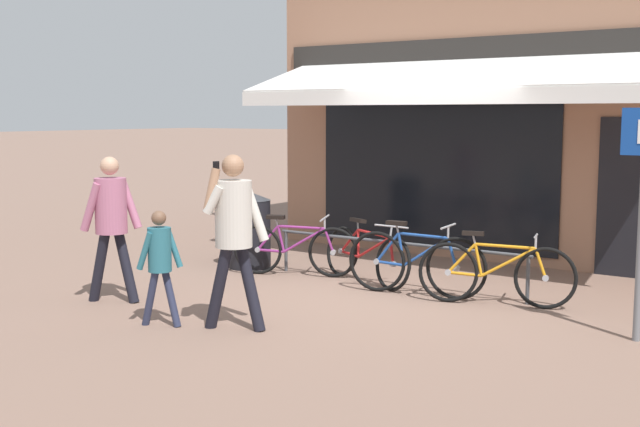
{
  "coord_description": "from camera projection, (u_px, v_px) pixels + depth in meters",
  "views": [
    {
      "loc": [
        4.73,
        -8.34,
        2.15
      ],
      "look_at": [
        -0.24,
        -1.12,
        1.05
      ],
      "focal_mm": 45.0,
      "sensor_mm": 36.0,
      "label": 1
    }
  ],
  "objects": [
    {
      "name": "ground_plane",
      "position": [
        389.0,
        291.0,
        9.74
      ],
      "size": [
        160.0,
        160.0,
        0.0
      ],
      "primitive_type": "plane",
      "color": "#846656"
    },
    {
      "name": "shop_front",
      "position": [
        523.0,
        55.0,
        12.58
      ],
      "size": [
        7.03,
        4.58,
        6.12
      ],
      "color": "#9E7056",
      "rests_on": "ground_plane"
    },
    {
      "name": "bike_rack_rail",
      "position": [
        395.0,
        249.0,
        9.96
      ],
      "size": [
        3.51,
        0.04,
        0.57
      ],
      "color": "#47494F",
      "rests_on": "ground_plane"
    },
    {
      "name": "bicycle_purple",
      "position": [
        295.0,
        249.0,
        10.61
      ],
      "size": [
        1.6,
        0.74,
        0.81
      ],
      "rotation": [
        0.02,
        0.0,
        0.39
      ],
      "color": "black",
      "rests_on": "ground_plane"
    },
    {
      "name": "bicycle_red",
      "position": [
        366.0,
        255.0,
        10.2
      ],
      "size": [
        1.68,
        0.81,
        0.82
      ],
      "rotation": [
        -0.16,
        0.0,
        -0.39
      ],
      "color": "black",
      "rests_on": "ground_plane"
    },
    {
      "name": "bicycle_blue",
      "position": [
        415.0,
        263.0,
        9.46
      ],
      "size": [
        1.72,
        0.52,
        0.88
      ],
      "rotation": [
        -0.02,
        0.0,
        0.14
      ],
      "color": "black",
      "rests_on": "ground_plane"
    },
    {
      "name": "bicycle_orange",
      "position": [
        496.0,
        273.0,
        8.99
      ],
      "size": [
        1.71,
        0.71,
        0.84
      ],
      "rotation": [
        -0.08,
        0.0,
        0.29
      ],
      "color": "black",
      "rests_on": "ground_plane"
    },
    {
      "name": "pedestrian_adult",
      "position": [
        234.0,
        223.0,
        7.88
      ],
      "size": [
        0.61,
        0.6,
        1.77
      ],
      "rotation": [
        0.0,
        0.0,
        3.1
      ],
      "color": "black",
      "rests_on": "ground_plane"
    },
    {
      "name": "pedestrian_child",
      "position": [
        160.0,
        256.0,
        8.06
      ],
      "size": [
        0.4,
        0.38,
        1.19
      ],
      "rotation": [
        0.0,
        0.0,
        3.13
      ],
      "color": "#282D47",
      "rests_on": "ground_plane"
    },
    {
      "name": "pedestrian_second_adult",
      "position": [
        111.0,
        214.0,
        9.07
      ],
      "size": [
        0.57,
        0.58,
        1.68
      ],
      "rotation": [
        0.0,
        0.0,
        3.15
      ],
      "color": "black",
      "rests_on": "ground_plane"
    },
    {
      "name": "litter_bin",
      "position": [
        249.0,
        230.0,
        11.18
      ],
      "size": [
        0.6,
        0.6,
        1.07
      ],
      "color": "black",
      "rests_on": "ground_plane"
    }
  ]
}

